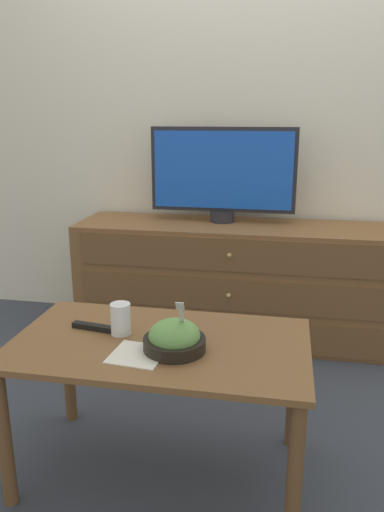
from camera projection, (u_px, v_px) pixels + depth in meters
ground_plane at (257, 318)px, 2.96m from camera, size 12.00×12.00×0.00m
wall_back at (266, 87)px, 2.62m from camera, size 12.00×0.05×2.60m
dresser at (234, 281)px, 2.66m from camera, size 1.64×0.45×0.61m
tv at (223, 172)px, 2.58m from camera, size 0.76×0.13×0.49m
coffee_table at (160, 362)px, 1.58m from camera, size 0.93×0.53×0.48m
takeout_bowl at (174, 339)px, 1.50m from camera, size 0.19×0.19×0.18m
drink_cup at (121, 321)px, 1.61m from camera, size 0.07×0.07×0.10m
napkin at (137, 355)px, 1.47m from camera, size 0.17×0.17×0.00m
remote_control at (94, 327)px, 1.65m from camera, size 0.16×0.05×0.02m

